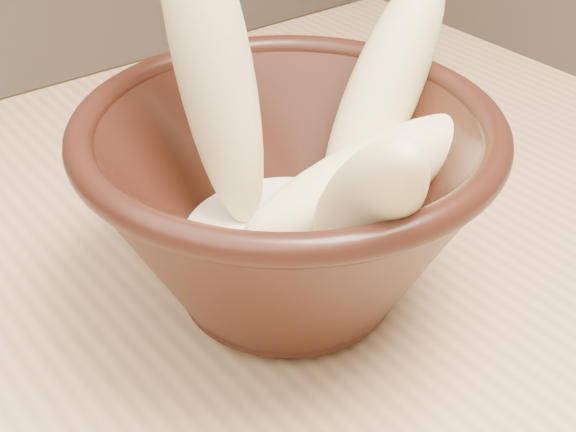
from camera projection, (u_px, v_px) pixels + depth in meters
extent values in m
cylinder|color=tan|center=(353.00, 310.00, 1.06)|extent=(0.05, 0.05, 0.71)
cylinder|color=black|center=(288.00, 291.00, 0.47)|extent=(0.10, 0.10, 0.01)
cylinder|color=black|center=(288.00, 261.00, 0.45)|extent=(0.10, 0.10, 0.01)
torus|color=black|center=(288.00, 127.00, 0.41)|extent=(0.22, 0.22, 0.02)
cylinder|color=#F7EAC7|center=(288.00, 245.00, 0.45)|extent=(0.13, 0.13, 0.02)
ellipsoid|color=#D1C07B|center=(213.00, 61.00, 0.42)|extent=(0.05, 0.09, 0.19)
ellipsoid|color=#D1C07B|center=(383.00, 92.00, 0.46)|extent=(0.14, 0.07, 0.15)
ellipsoid|color=#D1C07B|center=(364.00, 181.00, 0.42)|extent=(0.16, 0.06, 0.07)
ellipsoid|color=#D1C07B|center=(365.00, 208.00, 0.37)|extent=(0.09, 0.13, 0.14)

